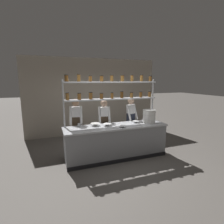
# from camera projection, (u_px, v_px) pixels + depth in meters

# --- Properties ---
(ground_plane) EXTENTS (40.00, 40.00, 0.00)m
(ground_plane) POSITION_uv_depth(u_px,v_px,m) (116.00, 157.00, 4.98)
(ground_plane) COLOR #5B5651
(back_wall) EXTENTS (5.26, 0.12, 2.99)m
(back_wall) POSITION_uv_depth(u_px,v_px,m) (94.00, 97.00, 7.00)
(back_wall) COLOR #9E9384
(back_wall) RESTS_ON ground_plane
(prep_counter) EXTENTS (2.86, 0.76, 0.92)m
(prep_counter) POSITION_uv_depth(u_px,v_px,m) (116.00, 142.00, 4.89)
(prep_counter) COLOR gray
(prep_counter) RESTS_ON ground_plane
(spice_shelf_unit) EXTENTS (2.74, 0.28, 2.32)m
(spice_shelf_unit) POSITION_uv_depth(u_px,v_px,m) (112.00, 92.00, 4.95)
(spice_shelf_unit) COLOR #B7BABF
(spice_shelf_unit) RESTS_ON ground_plane
(chef_left) EXTENTS (0.40, 0.33, 1.64)m
(chef_left) POSITION_uv_depth(u_px,v_px,m) (76.00, 123.00, 5.02)
(chef_left) COLOR black
(chef_left) RESTS_ON ground_plane
(chef_center) EXTENTS (0.39, 0.31, 1.58)m
(chef_center) POSITION_uv_depth(u_px,v_px,m) (104.00, 122.00, 5.30)
(chef_center) COLOR black
(chef_center) RESTS_ON ground_plane
(chef_right) EXTENTS (0.41, 0.35, 1.61)m
(chef_right) POSITION_uv_depth(u_px,v_px,m) (131.00, 119.00, 5.61)
(chef_right) COLOR black
(chef_right) RESTS_ON ground_plane
(container_stack) EXTENTS (0.38, 0.38, 0.39)m
(container_stack) POSITION_uv_depth(u_px,v_px,m) (149.00, 116.00, 5.10)
(container_stack) COLOR white
(container_stack) RESTS_ON prep_counter
(prep_bowl_near_left) EXTENTS (0.20, 0.20, 0.05)m
(prep_bowl_near_left) POSITION_uv_depth(u_px,v_px,m) (136.00, 122.00, 5.15)
(prep_bowl_near_left) COLOR white
(prep_bowl_near_left) RESTS_ON prep_counter
(prep_bowl_center_front) EXTENTS (0.26, 0.26, 0.07)m
(prep_bowl_center_front) POSITION_uv_depth(u_px,v_px,m) (95.00, 124.00, 4.80)
(prep_bowl_center_front) COLOR silver
(prep_bowl_center_front) RESTS_ON prep_counter
(prep_bowl_center_back) EXTENTS (0.23, 0.23, 0.06)m
(prep_bowl_center_back) POSITION_uv_depth(u_px,v_px,m) (107.00, 125.00, 4.80)
(prep_bowl_center_back) COLOR white
(prep_bowl_center_back) RESTS_ON prep_counter
(prep_bowl_near_right) EXTENTS (0.18, 0.18, 0.05)m
(prep_bowl_near_right) POSITION_uv_depth(u_px,v_px,m) (123.00, 127.00, 4.62)
(prep_bowl_near_right) COLOR silver
(prep_bowl_near_right) RESTS_ON prep_counter
(serving_cup_front) EXTENTS (0.07, 0.07, 0.09)m
(serving_cup_front) POSITION_uv_depth(u_px,v_px,m) (79.00, 125.00, 4.69)
(serving_cup_front) COLOR #B2B7BC
(serving_cup_front) RESTS_ON prep_counter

